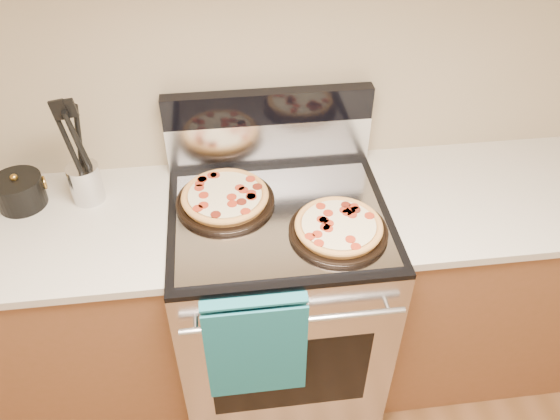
{
  "coord_description": "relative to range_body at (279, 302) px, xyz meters",
  "views": [
    {
      "loc": [
        -0.17,
        0.24,
        2.14
      ],
      "look_at": [
        -0.01,
        1.55,
        1.02
      ],
      "focal_mm": 35.0,
      "sensor_mm": 36.0,
      "label": 1
    }
  ],
  "objects": [
    {
      "name": "backsplash_lower",
      "position": [
        0.0,
        0.31,
        0.56
      ],
      "size": [
        0.76,
        0.06,
        0.18
      ],
      "primitive_type": "cube",
      "color": "silver",
      "rests_on": "cooktop"
    },
    {
      "name": "utensil_crock",
      "position": [
        -0.66,
        0.17,
        0.53
      ],
      "size": [
        0.12,
        0.12,
        0.14
      ],
      "primitive_type": "cylinder",
      "rotation": [
        0.0,
        0.0,
        -0.09
      ],
      "color": "silver",
      "rests_on": "countertop_left"
    },
    {
      "name": "dish_towel",
      "position": [
        -0.12,
        -0.38,
        0.25
      ],
      "size": [
        0.32,
        0.05,
        0.42
      ],
      "primitive_type": null,
      "color": "teal",
      "rests_on": "oven_handle"
    },
    {
      "name": "pepperoni_pizza_back",
      "position": [
        -0.18,
        0.07,
        0.5
      ],
      "size": [
        0.42,
        0.42,
        0.05
      ],
      "primitive_type": null,
      "rotation": [
        0.0,
        0.0,
        -0.29
      ],
      "color": "#C47A3B",
      "rests_on": "foil_sheet"
    },
    {
      "name": "cabinet_left",
      "position": [
        -0.88,
        0.03,
        -0.01
      ],
      "size": [
        1.0,
        0.62,
        0.88
      ],
      "primitive_type": "cube",
      "color": "brown",
      "rests_on": "ground"
    },
    {
      "name": "oven_window",
      "position": [
        0.0,
        -0.34,
        0.0
      ],
      "size": [
        0.56,
        0.01,
        0.4
      ],
      "primitive_type": "cube",
      "color": "black",
      "rests_on": "range_body"
    },
    {
      "name": "countertop_left",
      "position": [
        -0.88,
        0.03,
        0.45
      ],
      "size": [
        1.02,
        0.64,
        0.03
      ],
      "primitive_type": "cube",
      "color": "beige",
      "rests_on": "cabinet_left"
    },
    {
      "name": "backsplash_upper",
      "position": [
        0.0,
        0.31,
        0.71
      ],
      "size": [
        0.76,
        0.06,
        0.12
      ],
      "primitive_type": "cube",
      "color": "black",
      "rests_on": "backsplash_lower"
    },
    {
      "name": "saucepan",
      "position": [
        -0.89,
        0.17,
        0.51
      ],
      "size": [
        0.21,
        0.21,
        0.1
      ],
      "primitive_type": "cylinder",
      "rotation": [
        0.0,
        0.0,
        0.3
      ],
      "color": "black",
      "rests_on": "countertop_left"
    },
    {
      "name": "countertop_right",
      "position": [
        0.88,
        0.03,
        0.45
      ],
      "size": [
        1.02,
        0.64,
        0.03
      ],
      "primitive_type": "cube",
      "color": "beige",
      "rests_on": "cabinet_right"
    },
    {
      "name": "foil_sheet",
      "position": [
        0.0,
        -0.03,
        0.47
      ],
      "size": [
        0.7,
        0.55,
        0.01
      ],
      "primitive_type": "cube",
      "color": "gray",
      "rests_on": "cooktop"
    },
    {
      "name": "wall_back",
      "position": [
        0.0,
        0.35,
        0.9
      ],
      "size": [
        4.0,
        0.0,
        4.0
      ],
      "primitive_type": "plane",
      "rotation": [
        1.57,
        0.0,
        0.0
      ],
      "color": "tan",
      "rests_on": "ground"
    },
    {
      "name": "cooktop",
      "position": [
        0.0,
        0.0,
        0.46
      ],
      "size": [
        0.76,
        0.68,
        0.02
      ],
      "primitive_type": "cube",
      "color": "black",
      "rests_on": "range_body"
    },
    {
      "name": "pepperoni_pizza_front",
      "position": [
        0.18,
        -0.13,
        0.5
      ],
      "size": [
        0.41,
        0.41,
        0.04
      ],
      "primitive_type": null,
      "rotation": [
        0.0,
        0.0,
        -0.34
      ],
      "color": "#C47A3B",
      "rests_on": "foil_sheet"
    },
    {
      "name": "range_body",
      "position": [
        0.0,
        0.0,
        0.0
      ],
      "size": [
        0.76,
        0.68,
        0.9
      ],
      "primitive_type": "cube",
      "color": "#B7B7BC",
      "rests_on": "ground"
    },
    {
      "name": "oven_handle",
      "position": [
        0.0,
        -0.38,
        0.35
      ],
      "size": [
        0.7,
        0.03,
        0.03
      ],
      "primitive_type": "cylinder",
      "rotation": [
        0.0,
        1.57,
        0.0
      ],
      "color": "silver",
      "rests_on": "range_body"
    },
    {
      "name": "cabinet_right",
      "position": [
        0.88,
        0.03,
        -0.01
      ],
      "size": [
        1.0,
        0.62,
        0.88
      ],
      "primitive_type": "cube",
      "color": "brown",
      "rests_on": "ground"
    }
  ]
}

